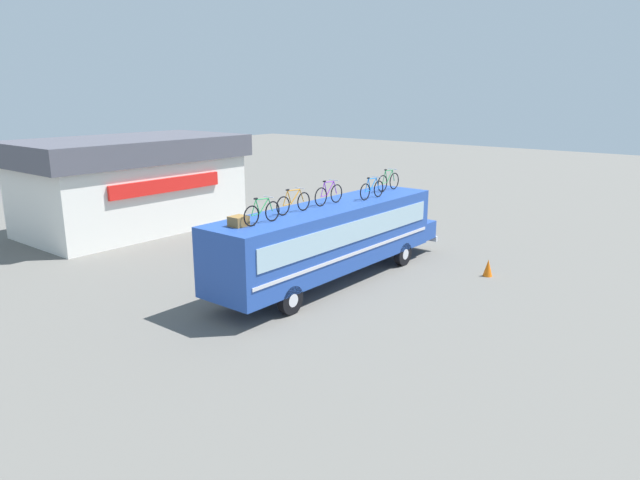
# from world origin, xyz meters

# --- Properties ---
(ground_plane) EXTENTS (120.00, 120.00, 0.00)m
(ground_plane) POSITION_xyz_m (0.00, 0.00, 0.00)
(ground_plane) COLOR #605E59
(bus) EXTENTS (12.39, 2.52, 3.05)m
(bus) POSITION_xyz_m (0.19, 0.00, 1.81)
(bus) COLOR #23479E
(bus) RESTS_ON ground
(luggage_bag_1) EXTENTS (0.54, 0.50, 0.33)m
(luggage_bag_1) POSITION_xyz_m (-4.54, 0.14, 3.22)
(luggage_bag_1) COLOR olive
(luggage_bag_1) RESTS_ON bus
(rooftop_bicycle_1) EXTENTS (1.66, 0.44, 0.91)m
(rooftop_bicycle_1) POSITION_xyz_m (-3.81, -0.20, 3.43)
(rooftop_bicycle_1) COLOR black
(rooftop_bicycle_1) RESTS_ON bus
(rooftop_bicycle_2) EXTENTS (1.78, 0.44, 0.91)m
(rooftop_bicycle_2) POSITION_xyz_m (-1.86, 0.15, 3.43)
(rooftop_bicycle_2) COLOR black
(rooftop_bicycle_2) RESTS_ON bus
(rooftop_bicycle_3) EXTENTS (1.69, 0.44, 0.96)m
(rooftop_bicycle_3) POSITION_xyz_m (0.21, 0.17, 3.45)
(rooftop_bicycle_3) COLOR black
(rooftop_bicycle_3) RESTS_ON bus
(rooftop_bicycle_4) EXTENTS (1.66, 0.44, 0.90)m
(rooftop_bicycle_4) POSITION_xyz_m (2.31, -0.41, 3.43)
(rooftop_bicycle_4) COLOR black
(rooftop_bicycle_4) RESTS_ON bus
(rooftop_bicycle_5) EXTENTS (1.69, 0.44, 0.97)m
(rooftop_bicycle_5) POSITION_xyz_m (4.40, 0.13, 3.45)
(rooftop_bicycle_5) COLOR black
(rooftop_bicycle_5) RESTS_ON bus
(roadside_building) EXTENTS (11.83, 6.56, 4.92)m
(roadside_building) POSITION_xyz_m (0.62, 14.02, 2.53)
(roadside_building) COLOR silver
(roadside_building) RESTS_ON ground
(traffic_cone) EXTENTS (0.38, 0.38, 0.70)m
(traffic_cone) POSITION_xyz_m (4.64, -4.57, 0.35)
(traffic_cone) COLOR orange
(traffic_cone) RESTS_ON ground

